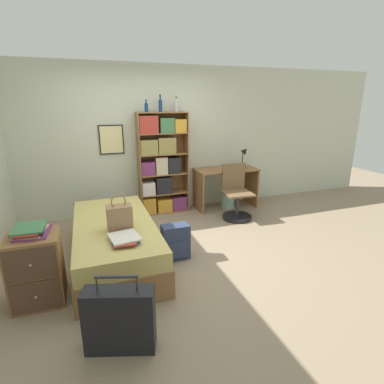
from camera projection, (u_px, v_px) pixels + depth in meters
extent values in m
plane|color=gray|center=(168.00, 251.00, 4.10)|extent=(14.00, 14.00, 0.00)
cube|color=beige|center=(141.00, 141.00, 5.30)|extent=(10.00, 0.06, 2.60)
cube|color=black|center=(111.00, 140.00, 5.08)|extent=(0.41, 0.02, 0.49)
cube|color=beige|center=(111.00, 140.00, 5.07)|extent=(0.37, 0.01, 0.45)
cube|color=olive|center=(116.00, 249.00, 3.83)|extent=(0.98, 2.06, 0.32)
cube|color=tan|center=(114.00, 230.00, 3.76)|extent=(0.95, 2.03, 0.21)
cube|color=olive|center=(109.00, 215.00, 4.71)|extent=(0.98, 0.04, 0.53)
cube|color=#93704C|center=(120.00, 218.00, 3.45)|extent=(0.28, 0.19, 0.30)
torus|color=#93704C|center=(118.00, 202.00, 3.39)|extent=(0.17, 0.02, 0.17)
cube|color=silver|center=(125.00, 240.00, 3.22)|extent=(0.26, 0.28, 0.02)
cube|color=#334C84|center=(125.00, 239.00, 3.21)|extent=(0.30, 0.29, 0.02)
cube|color=#B2382D|center=(124.00, 239.00, 3.18)|extent=(0.26, 0.37, 0.01)
cube|color=silver|center=(124.00, 237.00, 3.19)|extent=(0.34, 0.37, 0.02)
cube|color=black|center=(120.00, 320.00, 2.41)|extent=(0.59, 0.35, 0.55)
cylinder|color=#2D2D33|center=(97.00, 284.00, 2.31)|extent=(0.01, 0.01, 0.12)
cylinder|color=#2D2D33|center=(137.00, 283.00, 2.32)|extent=(0.01, 0.01, 0.12)
cube|color=#2D2D33|center=(116.00, 277.00, 2.30)|extent=(0.33, 0.12, 0.02)
cube|color=olive|center=(37.00, 269.00, 2.99)|extent=(0.49, 0.43, 0.72)
cube|color=#513828|center=(36.00, 297.00, 2.84)|extent=(0.45, 0.01, 0.32)
sphere|color=#B2A893|center=(36.00, 297.00, 2.83)|extent=(0.02, 0.02, 0.02)
cube|color=#513828|center=(31.00, 265.00, 2.74)|extent=(0.45, 0.01, 0.32)
sphere|color=#B2A893|center=(30.00, 265.00, 2.73)|extent=(0.02, 0.02, 0.02)
cube|color=#7A336B|center=(33.00, 233.00, 2.93)|extent=(0.33, 0.38, 0.02)
cube|color=beige|center=(31.00, 232.00, 2.92)|extent=(0.30, 0.37, 0.01)
cube|color=#232328|center=(30.00, 232.00, 2.89)|extent=(0.26, 0.27, 0.02)
cube|color=#B2382D|center=(30.00, 230.00, 2.89)|extent=(0.25, 0.35, 0.02)
cube|color=#427A4C|center=(29.00, 228.00, 2.90)|extent=(0.30, 0.35, 0.02)
cube|color=olive|center=(139.00, 166.00, 5.21)|extent=(0.02, 0.28, 1.81)
cube|color=olive|center=(186.00, 162.00, 5.49)|extent=(0.02, 0.28, 1.81)
cube|color=olive|center=(161.00, 163.00, 5.48)|extent=(0.88, 0.01, 1.81)
cube|color=olive|center=(165.00, 211.00, 5.61)|extent=(0.84, 0.28, 0.02)
cube|color=olive|center=(164.00, 193.00, 5.51)|extent=(0.84, 0.28, 0.02)
cube|color=olive|center=(164.00, 174.00, 5.40)|extent=(0.84, 0.28, 0.02)
cube|color=olive|center=(163.00, 154.00, 5.30)|extent=(0.84, 0.28, 0.02)
cube|color=olive|center=(162.00, 133.00, 5.20)|extent=(0.84, 0.28, 0.02)
cube|color=olive|center=(162.00, 112.00, 5.10)|extent=(0.84, 0.28, 0.02)
cube|color=gold|center=(149.00, 205.00, 5.46)|extent=(0.23, 0.21, 0.29)
cube|color=gold|center=(164.00, 205.00, 5.55)|extent=(0.27, 0.21, 0.24)
cube|color=#7A336B|center=(179.00, 203.00, 5.64)|extent=(0.27, 0.21, 0.25)
cube|color=silver|center=(148.00, 188.00, 5.36)|extent=(0.23, 0.21, 0.23)
cube|color=#232328|center=(163.00, 185.00, 5.44)|extent=(0.28, 0.21, 0.30)
cube|color=#7A336B|center=(147.00, 168.00, 5.26)|extent=(0.24, 0.21, 0.24)
cube|color=beige|center=(161.00, 165.00, 5.33)|extent=(0.21, 0.21, 0.30)
cube|color=#232328|center=(173.00, 165.00, 5.41)|extent=(0.22, 0.21, 0.29)
cube|color=#99894C|center=(148.00, 147.00, 5.16)|extent=(0.30, 0.21, 0.25)
cube|color=#99894C|center=(166.00, 146.00, 5.26)|extent=(0.31, 0.21, 0.28)
cube|color=#B2382D|center=(148.00, 125.00, 5.06)|extent=(0.32, 0.21, 0.30)
cube|color=#427A4C|center=(166.00, 125.00, 5.17)|extent=(0.24, 0.21, 0.25)
cube|color=gold|center=(179.00, 126.00, 5.25)|extent=(0.21, 0.21, 0.23)
cylinder|color=navy|center=(146.00, 108.00, 4.95)|extent=(0.06, 0.06, 0.14)
cylinder|color=navy|center=(146.00, 102.00, 4.93)|extent=(0.02, 0.02, 0.04)
cylinder|color=#232328|center=(146.00, 100.00, 4.92)|extent=(0.03, 0.03, 0.02)
cylinder|color=navy|center=(160.00, 106.00, 5.07)|extent=(0.06, 0.06, 0.20)
cylinder|color=navy|center=(160.00, 98.00, 5.03)|extent=(0.02, 0.02, 0.06)
cylinder|color=#232328|center=(160.00, 95.00, 5.02)|extent=(0.03, 0.03, 0.02)
cylinder|color=#B7BCC1|center=(176.00, 107.00, 5.15)|extent=(0.08, 0.08, 0.17)
cylinder|color=#B7BCC1|center=(176.00, 100.00, 5.11)|extent=(0.03, 0.03, 0.05)
cylinder|color=#232328|center=(176.00, 97.00, 5.10)|extent=(0.04, 0.04, 0.02)
cube|color=olive|center=(226.00, 169.00, 5.64)|extent=(1.16, 0.57, 0.02)
cube|color=olive|center=(198.00, 192.00, 5.57)|extent=(0.03, 0.53, 0.73)
cube|color=olive|center=(251.00, 186.00, 5.93)|extent=(0.03, 0.53, 0.73)
cylinder|color=black|center=(242.00, 167.00, 5.73)|extent=(0.15, 0.15, 0.02)
cylinder|color=black|center=(243.00, 160.00, 5.69)|extent=(0.02, 0.02, 0.29)
cone|color=black|center=(245.00, 151.00, 5.65)|extent=(0.16, 0.12, 0.16)
cylinder|color=black|center=(237.00, 217.00, 5.25)|extent=(0.50, 0.50, 0.06)
cylinder|color=#333338|center=(237.00, 206.00, 5.20)|extent=(0.05, 0.05, 0.45)
cube|color=brown|center=(238.00, 193.00, 5.13)|extent=(0.49, 0.49, 0.03)
cube|color=brown|center=(234.00, 176.00, 5.26)|extent=(0.41, 0.07, 0.46)
cube|color=#2D3856|center=(176.00, 242.00, 3.87)|extent=(0.35, 0.20, 0.46)
cube|color=#2D3856|center=(178.00, 250.00, 3.79)|extent=(0.24, 0.03, 0.21)
cylinder|color=#99C1B2|center=(228.00, 201.00, 5.77)|extent=(0.24, 0.24, 0.29)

